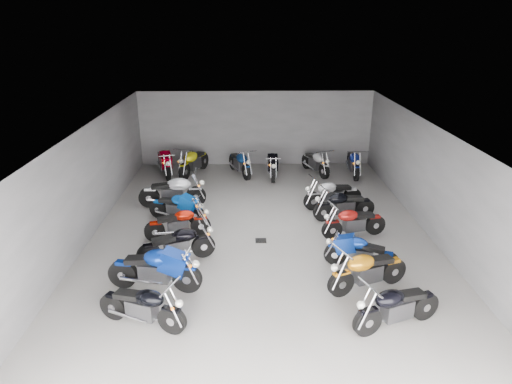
# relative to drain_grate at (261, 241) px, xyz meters

# --- Properties ---
(ground) EXTENTS (14.00, 14.00, 0.00)m
(ground) POSITION_rel_drain_grate_xyz_m (0.00, 0.50, -0.01)
(ground) COLOR gray
(ground) RESTS_ON ground
(wall_back) EXTENTS (10.00, 0.10, 3.20)m
(wall_back) POSITION_rel_drain_grate_xyz_m (0.00, 7.50, 1.59)
(wall_back) COLOR gray
(wall_back) RESTS_ON ground
(wall_left) EXTENTS (0.10, 14.00, 3.20)m
(wall_left) POSITION_rel_drain_grate_xyz_m (-5.00, 0.50, 1.59)
(wall_left) COLOR gray
(wall_left) RESTS_ON ground
(wall_right) EXTENTS (0.10, 14.00, 3.20)m
(wall_right) POSITION_rel_drain_grate_xyz_m (5.00, 0.50, 1.59)
(wall_right) COLOR gray
(wall_right) RESTS_ON ground
(ceiling) EXTENTS (10.00, 14.00, 0.04)m
(ceiling) POSITION_rel_drain_grate_xyz_m (0.00, 0.50, 3.21)
(ceiling) COLOR black
(ceiling) RESTS_ON wall_back
(drain_grate) EXTENTS (0.32, 0.32, 0.01)m
(drain_grate) POSITION_rel_drain_grate_xyz_m (0.00, 0.00, 0.00)
(drain_grate) COLOR black
(drain_grate) RESTS_ON ground
(motorcycle_left_a) EXTENTS (1.95, 0.86, 0.90)m
(motorcycle_left_a) POSITION_rel_drain_grate_xyz_m (-2.57, -3.86, 0.48)
(motorcycle_left_a) COLOR black
(motorcycle_left_a) RESTS_ON ground
(motorcycle_left_b) EXTENTS (2.28, 0.57, 1.00)m
(motorcycle_left_b) POSITION_rel_drain_grate_xyz_m (-2.55, -2.48, 0.54)
(motorcycle_left_b) COLOR black
(motorcycle_left_b) RESTS_ON ground
(motorcycle_left_c) EXTENTS (2.01, 0.84, 0.92)m
(motorcycle_left_c) POSITION_rel_drain_grate_xyz_m (-2.23, -1.14, 0.49)
(motorcycle_left_c) COLOR black
(motorcycle_left_c) RESTS_ON ground
(motorcycle_left_d) EXTENTS (1.91, 0.64, 0.85)m
(motorcycle_left_d) POSITION_rel_drain_grate_xyz_m (-2.40, 0.26, 0.46)
(motorcycle_left_d) COLOR black
(motorcycle_left_d) RESTS_ON ground
(motorcycle_left_e) EXTENTS (1.88, 0.90, 0.88)m
(motorcycle_left_e) POSITION_rel_drain_grate_xyz_m (-2.59, 1.42, 0.47)
(motorcycle_left_e) COLOR black
(motorcycle_left_e) RESTS_ON ground
(motorcycle_left_f) EXTENTS (2.29, 0.47, 1.00)m
(motorcycle_left_f) POSITION_rel_drain_grate_xyz_m (-2.90, 2.66, 0.54)
(motorcycle_left_f) COLOR black
(motorcycle_left_f) RESTS_ON ground
(motorcycle_right_a) EXTENTS (2.00, 0.87, 0.92)m
(motorcycle_right_a) POSITION_rel_drain_grate_xyz_m (2.67, -4.01, 0.50)
(motorcycle_right_a) COLOR black
(motorcycle_right_a) RESTS_ON ground
(motorcycle_right_b) EXTENTS (2.04, 0.92, 0.94)m
(motorcycle_right_b) POSITION_rel_drain_grate_xyz_m (2.42, -2.58, 0.51)
(motorcycle_right_b) COLOR black
(motorcycle_right_b) RESTS_ON ground
(motorcycle_right_c) EXTENTS (1.83, 0.79, 0.84)m
(motorcycle_right_c) POSITION_rel_drain_grate_xyz_m (2.49, -1.61, 0.45)
(motorcycle_right_c) COLOR black
(motorcycle_right_c) RESTS_ON ground
(motorcycle_right_d) EXTENTS (1.97, 0.61, 0.88)m
(motorcycle_right_d) POSITION_rel_drain_grate_xyz_m (2.71, 0.21, 0.47)
(motorcycle_right_d) COLOR black
(motorcycle_right_d) RESTS_ON ground
(motorcycle_right_e) EXTENTS (2.04, 0.58, 0.90)m
(motorcycle_right_e) POSITION_rel_drain_grate_xyz_m (2.68, 1.49, 0.49)
(motorcycle_right_e) COLOR black
(motorcycle_right_e) RESTS_ON ground
(motorcycle_right_f) EXTENTS (2.05, 0.68, 0.92)m
(motorcycle_right_f) POSITION_rel_drain_grate_xyz_m (2.49, 2.44, 0.49)
(motorcycle_right_f) COLOR black
(motorcycle_right_f) RESTS_ON ground
(motorcycle_back_a) EXTENTS (0.88, 2.23, 1.01)m
(motorcycle_back_a) POSITION_rel_drain_grate_xyz_m (-3.77, 6.06, 0.55)
(motorcycle_back_a) COLOR black
(motorcycle_back_a) RESTS_ON ground
(motorcycle_back_b) EXTENTS (1.02, 2.16, 1.00)m
(motorcycle_back_b) POSITION_rel_drain_grate_xyz_m (-2.59, 6.09, 0.54)
(motorcycle_back_b) COLOR black
(motorcycle_back_b) RESTS_ON ground
(motorcycle_back_c) EXTENTS (0.94, 2.04, 0.94)m
(motorcycle_back_c) POSITION_rel_drain_grate_xyz_m (-0.68, 6.01, 0.51)
(motorcycle_back_c) COLOR black
(motorcycle_back_c) RESTS_ON ground
(motorcycle_back_d) EXTENTS (0.42, 2.18, 0.96)m
(motorcycle_back_d) POSITION_rel_drain_grate_xyz_m (0.63, 5.78, 0.52)
(motorcycle_back_d) COLOR black
(motorcycle_back_d) RESTS_ON ground
(motorcycle_back_e) EXTENTS (0.90, 1.99, 0.92)m
(motorcycle_back_e) POSITION_rel_drain_grate_xyz_m (2.45, 6.08, 0.50)
(motorcycle_back_e) COLOR black
(motorcycle_back_e) RESTS_ON ground
(motorcycle_back_f) EXTENTS (0.46, 2.21, 0.97)m
(motorcycle_back_f) POSITION_rel_drain_grate_xyz_m (3.98, 5.89, 0.52)
(motorcycle_back_f) COLOR black
(motorcycle_back_f) RESTS_ON ground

